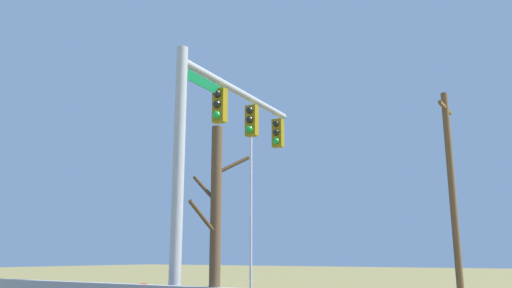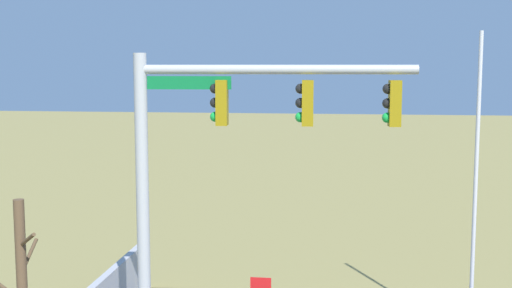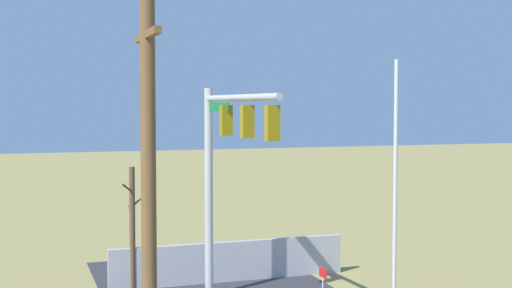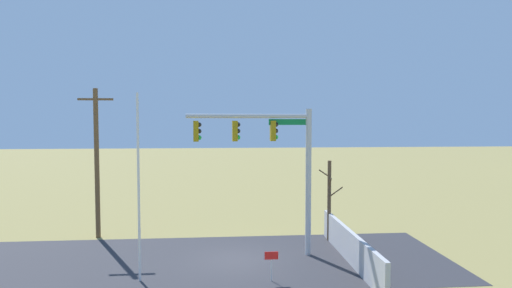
# 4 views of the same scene
# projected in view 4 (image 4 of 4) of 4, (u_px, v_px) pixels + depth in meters

# --- Properties ---
(ground_plane) EXTENTS (160.00, 160.00, 0.00)m
(ground_plane) POSITION_uv_depth(u_px,v_px,m) (237.00, 260.00, 20.08)
(ground_plane) COLOR olive
(road_surface) EXTENTS (28.00, 8.00, 0.01)m
(road_surface) POSITION_uv_depth(u_px,v_px,m) (150.00, 262.00, 19.75)
(road_surface) COLOR #2D2D33
(road_surface) RESTS_ON ground_plane
(sidewalk_corner) EXTENTS (6.00, 6.00, 0.01)m
(sidewalk_corner) POSITION_uv_depth(u_px,v_px,m) (328.00, 254.00, 20.96)
(sidewalk_corner) COLOR #B7B5AD
(sidewalk_corner) RESTS_ON ground_plane
(retaining_fence) EXTENTS (0.20, 8.94, 1.48)m
(retaining_fence) POSITION_uv_depth(u_px,v_px,m) (350.00, 246.00, 19.72)
(retaining_fence) COLOR #A8A8AD
(retaining_fence) RESTS_ON ground_plane
(signal_mast) EXTENTS (5.97, 0.64, 7.10)m
(signal_mast) POSITION_uv_depth(u_px,v_px,m) (275.00, 153.00, 20.36)
(signal_mast) COLOR #B2B5BA
(signal_mast) RESTS_ON ground_plane
(flagpole) EXTENTS (0.10, 0.10, 7.66)m
(flagpole) POSITION_uv_depth(u_px,v_px,m) (139.00, 188.00, 17.25)
(flagpole) COLOR silver
(flagpole) RESTS_ON ground_plane
(utility_pole) EXTENTS (1.90, 0.26, 8.31)m
(utility_pole) POSITION_uv_depth(u_px,v_px,m) (97.00, 161.00, 23.71)
(utility_pole) COLOR brown
(utility_pole) RESTS_ON ground_plane
(bare_tree) EXTENTS (1.27, 1.02, 4.37)m
(bare_tree) POSITION_uv_depth(u_px,v_px,m) (329.00, 200.00, 23.22)
(bare_tree) COLOR brown
(bare_tree) RESTS_ON ground_plane
(open_sign) EXTENTS (0.56, 0.04, 1.22)m
(open_sign) POSITION_uv_depth(u_px,v_px,m) (271.00, 259.00, 17.40)
(open_sign) COLOR silver
(open_sign) RESTS_ON ground_plane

